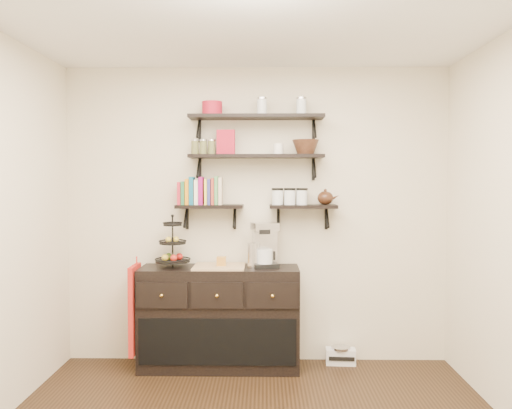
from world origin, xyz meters
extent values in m
cube|color=white|center=(0.00, 0.00, 2.70)|extent=(3.50, 3.50, 0.02)
cube|color=beige|center=(0.00, 1.75, 1.35)|extent=(3.50, 0.02, 2.70)
cube|color=black|center=(0.00, 1.61, 2.23)|extent=(1.20, 0.27, 0.03)
cube|color=black|center=(-0.52, 1.74, 2.12)|extent=(0.02, 0.03, 0.20)
cube|color=black|center=(0.52, 1.74, 2.12)|extent=(0.02, 0.03, 0.20)
cube|color=black|center=(0.00, 1.61, 1.89)|extent=(1.20, 0.27, 0.03)
cube|color=black|center=(-0.52, 1.74, 1.77)|extent=(0.02, 0.03, 0.20)
cube|color=black|center=(0.52, 1.74, 1.77)|extent=(0.02, 0.03, 0.20)
cube|color=black|center=(-0.42, 1.62, 1.44)|extent=(0.60, 0.25, 0.03)
cube|color=black|center=(-0.64, 1.74, 1.32)|extent=(0.02, 0.03, 0.20)
cube|color=black|center=(-0.20, 1.74, 1.32)|extent=(0.03, 0.03, 0.20)
cube|color=black|center=(0.42, 1.62, 1.44)|extent=(0.60, 0.25, 0.03)
cube|color=black|center=(0.20, 1.74, 1.32)|extent=(0.03, 0.03, 0.20)
cube|color=black|center=(0.64, 1.74, 1.32)|extent=(0.02, 0.03, 0.20)
cube|color=#B21C2F|center=(-0.68, 1.63, 1.55)|extent=(0.02, 0.15, 0.20)
cube|color=#23683B|center=(-0.65, 1.63, 1.57)|extent=(0.03, 0.15, 0.24)
cube|color=orange|center=(-0.61, 1.63, 1.55)|extent=(0.04, 0.15, 0.21)
cube|color=#115B7E|center=(-0.57, 1.63, 1.57)|extent=(0.03, 0.15, 0.25)
cube|color=white|center=(-0.54, 1.63, 1.56)|extent=(0.03, 0.15, 0.22)
cube|color=#900E63|center=(-0.50, 1.63, 1.58)|extent=(0.04, 0.15, 0.26)
cube|color=yellow|center=(-0.46, 1.63, 1.56)|extent=(0.03, 0.15, 0.23)
cube|color=navy|center=(-0.42, 1.63, 1.55)|extent=(0.03, 0.15, 0.20)
cube|color=#A43727|center=(-0.38, 1.63, 1.57)|extent=(0.04, 0.15, 0.24)
cube|color=#4C8E4F|center=(-0.34, 1.63, 1.55)|extent=(0.03, 0.15, 0.21)
cube|color=beige|center=(-0.31, 1.63, 1.57)|extent=(0.03, 0.15, 0.25)
cylinder|color=silver|center=(0.19, 1.63, 1.51)|extent=(0.10, 0.10, 0.13)
cylinder|color=silver|center=(0.30, 1.63, 1.51)|extent=(0.10, 0.10, 0.13)
cylinder|color=silver|center=(0.41, 1.63, 1.51)|extent=(0.10, 0.10, 0.13)
cube|color=black|center=(-0.33, 1.51, 0.45)|extent=(1.40, 0.45, 0.90)
cube|color=tan|center=(-0.33, 1.51, 0.91)|extent=(0.45, 0.41, 0.02)
sphere|color=gold|center=(-0.79, 1.26, 0.70)|extent=(0.04, 0.04, 0.04)
sphere|color=gold|center=(-0.33, 1.26, 0.70)|extent=(0.04, 0.04, 0.04)
sphere|color=gold|center=(0.14, 1.26, 0.70)|extent=(0.04, 0.04, 0.04)
cylinder|color=black|center=(-0.74, 1.51, 1.12)|extent=(0.01, 0.01, 0.45)
cylinder|color=black|center=(-0.74, 1.51, 0.95)|extent=(0.30, 0.30, 0.01)
cylinder|color=black|center=(-0.74, 1.51, 1.11)|extent=(0.23, 0.23, 0.02)
cylinder|color=black|center=(-0.74, 1.51, 1.28)|extent=(0.16, 0.16, 0.02)
sphere|color=#B21914|center=(-0.69, 1.55, 0.99)|extent=(0.06, 0.06, 0.06)
sphere|color=gold|center=(-0.77, 1.51, 1.15)|extent=(0.05, 0.05, 0.05)
cube|color=#AA7127|center=(-0.31, 1.51, 0.96)|extent=(0.08, 0.08, 0.08)
cube|color=black|center=(0.08, 1.51, 0.92)|extent=(0.26, 0.25, 0.04)
cube|color=silver|center=(0.08, 1.58, 1.09)|extent=(0.23, 0.13, 0.33)
cube|color=silver|center=(0.08, 1.51, 1.26)|extent=(0.26, 0.25, 0.07)
cylinder|color=silver|center=(0.08, 1.50, 1.00)|extent=(0.17, 0.17, 0.13)
cylinder|color=silver|center=(-0.02, 1.49, 1.01)|extent=(0.11, 0.11, 0.22)
cube|color=#9C1C10|center=(-1.06, 1.41, 0.55)|extent=(0.04, 0.33, 0.77)
cube|color=silver|center=(0.77, 1.62, 0.07)|extent=(0.27, 0.15, 0.14)
cylinder|color=silver|center=(0.77, 1.62, 0.15)|extent=(0.19, 0.19, 0.02)
cube|color=black|center=(0.77, 1.55, 0.07)|extent=(0.23, 0.03, 0.04)
cube|color=#A41228|center=(-0.27, 1.61, 2.01)|extent=(0.16, 0.07, 0.22)
cylinder|color=white|center=(0.20, 1.61, 1.95)|extent=(0.09, 0.09, 0.10)
cylinder|color=#A41228|center=(-0.39, 1.61, 2.31)|extent=(0.18, 0.18, 0.12)
camera|label=1|loc=(0.07, -3.23, 1.67)|focal=38.00mm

